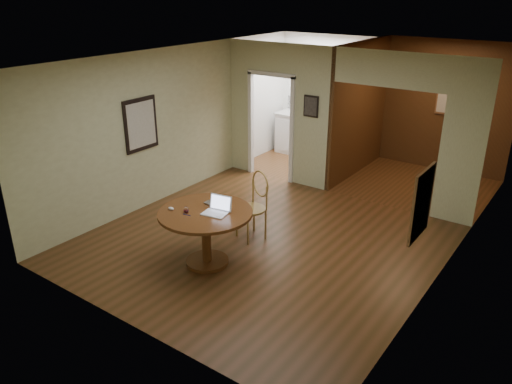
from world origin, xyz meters
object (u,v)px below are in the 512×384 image
Objects in this scene: chair at (255,201)px; closed_laptop at (212,205)px; dining_table at (206,225)px; open_laptop at (218,208)px.

closed_laptop is at bearing -76.84° from chair.
chair reaches higher than dining_table.
chair is (0.07, 1.06, -0.00)m from dining_table.
chair reaches higher than closed_laptop.
dining_table is at bearing -167.46° from open_laptop.
open_laptop reaches higher than closed_laptop.
chair is at bearing 85.22° from open_laptop.
chair is 0.90m from closed_laptop.
dining_table is 4.47× the size of closed_laptop.
dining_table is 1.20× the size of chair.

